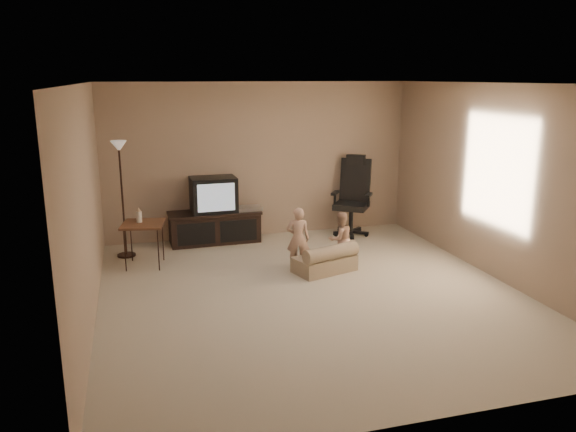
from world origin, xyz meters
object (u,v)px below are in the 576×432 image
object	(u,v)px
tv_stand	(215,216)
toddler_right	(340,239)
office_chair	(352,206)
floor_lamp	(121,173)
side_table	(143,224)
child_sofa	(326,261)
toddler_left	(298,238)

from	to	relation	value
tv_stand	toddler_right	distance (m)	2.20
office_chair	floor_lamp	size ratio (longest dim) A/B	0.77
side_table	child_sofa	xyz separation A→B (m)	(2.35, -0.94, -0.43)
side_table	toddler_left	size ratio (longest dim) A/B	0.97
side_table	toddler_left	bearing A→B (deg)	-19.15
tv_stand	child_sofa	bearing A→B (deg)	-57.61
tv_stand	office_chair	world-z (taller)	office_chair
tv_stand	toddler_left	world-z (taller)	tv_stand
toddler_right	toddler_left	bearing A→B (deg)	-13.17
office_chair	toddler_right	distance (m)	1.65
floor_lamp	child_sofa	size ratio (longest dim) A/B	1.86
toddler_left	toddler_right	distance (m)	0.61
floor_lamp	toddler_right	bearing A→B (deg)	-23.01
toddler_left	toddler_right	world-z (taller)	toddler_left
tv_stand	floor_lamp	size ratio (longest dim) A/B	0.87
tv_stand	floor_lamp	xyz separation A→B (m)	(-1.37, -0.37, 0.80)
child_sofa	toddler_right	world-z (taller)	toddler_right
tv_stand	side_table	world-z (taller)	tv_stand
child_sofa	floor_lamp	bearing A→B (deg)	133.60
floor_lamp	office_chair	bearing A→B (deg)	3.64
toddler_right	office_chair	bearing A→B (deg)	-130.14
floor_lamp	toddler_left	xyz separation A→B (m)	(2.28, -1.22, -0.81)
toddler_left	floor_lamp	bearing A→B (deg)	-12.18
side_table	floor_lamp	world-z (taller)	floor_lamp
side_table	toddler_right	bearing A→B (deg)	-15.12
office_chair	side_table	size ratio (longest dim) A/B	1.58
side_table	floor_lamp	xyz separation A→B (m)	(-0.25, 0.51, 0.64)
tv_stand	office_chair	distance (m)	2.29
side_table	office_chair	bearing A→B (deg)	12.38
tv_stand	side_table	xyz separation A→B (m)	(-1.12, -0.88, 0.16)
office_chair	floor_lamp	world-z (taller)	floor_lamp
side_table	toddler_right	distance (m)	2.74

